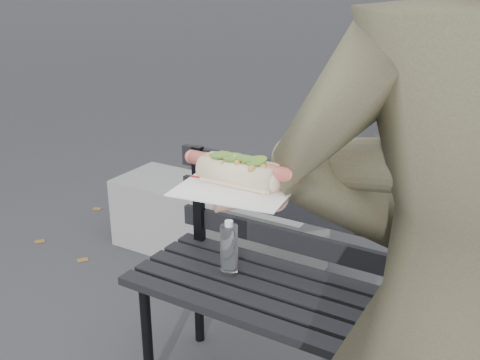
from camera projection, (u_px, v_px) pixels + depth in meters
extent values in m
cylinder|color=black|center=(147.00, 337.00, 2.11)|extent=(0.04, 0.04, 0.45)
cylinder|color=black|center=(199.00, 295.00, 2.38)|extent=(0.04, 0.04, 0.45)
cube|color=black|center=(313.00, 342.00, 1.70)|extent=(1.50, 0.07, 0.03)
cube|color=black|center=(324.00, 327.00, 1.77)|extent=(1.50, 0.07, 0.03)
cube|color=black|center=(335.00, 313.00, 1.84)|extent=(1.50, 0.07, 0.03)
cube|color=black|center=(345.00, 300.00, 1.91)|extent=(1.50, 0.07, 0.03)
cube|color=black|center=(354.00, 288.00, 1.99)|extent=(1.50, 0.07, 0.03)
cube|color=black|center=(199.00, 197.00, 2.24)|extent=(0.04, 0.03, 0.42)
cube|color=black|center=(359.00, 258.00, 1.97)|extent=(1.50, 0.02, 0.08)
cube|color=black|center=(362.00, 225.00, 1.93)|extent=(1.50, 0.02, 0.08)
cube|color=black|center=(365.00, 189.00, 1.88)|extent=(1.50, 0.02, 0.08)
cylinder|color=white|center=(229.00, 250.00, 2.02)|extent=(0.06, 0.06, 0.19)
cylinder|color=white|center=(229.00, 224.00, 1.98)|extent=(0.03, 0.03, 0.02)
cube|color=slate|center=(215.00, 223.00, 3.12)|extent=(1.20, 0.40, 0.40)
imported|color=#423B2C|center=(463.00, 349.00, 0.93)|extent=(0.75, 0.57, 1.86)
cylinder|color=#423B2C|center=(403.00, 166.00, 0.89)|extent=(0.51, 0.23, 0.19)
cylinder|color=#D8A384|center=(263.00, 193.00, 0.95)|extent=(0.09, 0.08, 0.07)
ellipsoid|color=#D8A384|center=(240.00, 194.00, 0.97)|extent=(0.10, 0.11, 0.03)
cylinder|color=#D8A384|center=(204.00, 192.00, 0.97)|extent=(0.06, 0.02, 0.02)
cylinder|color=#D8A384|center=(210.00, 188.00, 0.98)|extent=(0.06, 0.02, 0.02)
cylinder|color=#D8A384|center=(216.00, 185.00, 1.00)|extent=(0.06, 0.02, 0.02)
cylinder|color=#D8A384|center=(222.00, 181.00, 1.02)|extent=(0.06, 0.02, 0.02)
cylinder|color=#D8A384|center=(228.00, 204.00, 0.92)|extent=(0.04, 0.05, 0.02)
cube|color=white|center=(240.00, 184.00, 0.96)|extent=(0.21, 0.21, 0.00)
cube|color=#B21E1E|center=(240.00, 184.00, 0.96)|extent=(0.19, 0.03, 0.00)
cylinder|color=#D86153|center=(240.00, 166.00, 0.95)|extent=(0.20, 0.02, 0.02)
sphere|color=#D86153|center=(192.00, 157.00, 1.00)|extent=(0.02, 0.02, 0.02)
sphere|color=#D86153|center=(293.00, 177.00, 0.90)|extent=(0.03, 0.02, 0.02)
sphere|color=#9E6B2D|center=(229.00, 160.00, 0.95)|extent=(0.01, 0.01, 0.01)
sphere|color=#9E6B2D|center=(219.00, 156.00, 0.97)|extent=(0.01, 0.01, 0.01)
sphere|color=#9E6B2D|center=(243.00, 162.00, 0.94)|extent=(0.01, 0.01, 0.01)
sphere|color=#9E6B2D|center=(236.00, 168.00, 0.93)|extent=(0.01, 0.01, 0.01)
sphere|color=#9E6B2D|center=(223.00, 163.00, 0.94)|extent=(0.01, 0.01, 0.01)
sphere|color=#9E6B2D|center=(269.00, 170.00, 0.92)|extent=(0.01, 0.01, 0.01)
sphere|color=#9E6B2D|center=(268.00, 166.00, 0.93)|extent=(0.01, 0.01, 0.01)
sphere|color=#9E6B2D|center=(220.00, 159.00, 0.97)|extent=(0.01, 0.01, 0.01)
sphere|color=#9E6B2D|center=(273.00, 166.00, 0.93)|extent=(0.01, 0.01, 0.01)
sphere|color=#9E6B2D|center=(243.00, 165.00, 0.94)|extent=(0.01, 0.01, 0.01)
sphere|color=#9E6B2D|center=(250.00, 166.00, 0.92)|extent=(0.01, 0.01, 0.01)
sphere|color=#9E6B2D|center=(269.00, 165.00, 0.92)|extent=(0.01, 0.01, 0.01)
sphere|color=#9E6B2D|center=(268.00, 169.00, 0.92)|extent=(0.01, 0.01, 0.01)
sphere|color=#9E6B2D|center=(237.00, 163.00, 0.93)|extent=(0.01, 0.01, 0.01)
sphere|color=#9E6B2D|center=(258.00, 163.00, 0.94)|extent=(0.01, 0.01, 0.01)
sphere|color=#9E6B2D|center=(216.00, 155.00, 0.99)|extent=(0.01, 0.01, 0.01)
sphere|color=#9E6B2D|center=(243.00, 163.00, 0.93)|extent=(0.01, 0.01, 0.01)
sphere|color=#9E6B2D|center=(208.00, 156.00, 0.97)|extent=(0.01, 0.01, 0.01)
sphere|color=#9E6B2D|center=(217.00, 160.00, 0.97)|extent=(0.01, 0.01, 0.01)
sphere|color=#9E6B2D|center=(238.00, 158.00, 0.97)|extent=(0.01, 0.01, 0.01)
sphere|color=#9E6B2D|center=(221.00, 162.00, 0.95)|extent=(0.01, 0.01, 0.01)
sphere|color=#9E6B2D|center=(222.00, 154.00, 0.98)|extent=(0.01, 0.01, 0.01)
sphere|color=#9E6B2D|center=(236.00, 159.00, 0.95)|extent=(0.01, 0.01, 0.01)
sphere|color=#9E6B2D|center=(233.00, 164.00, 0.94)|extent=(0.01, 0.01, 0.01)
sphere|color=#9E6B2D|center=(220.00, 162.00, 0.95)|extent=(0.01, 0.01, 0.01)
sphere|color=#9E6B2D|center=(252.00, 169.00, 0.91)|extent=(0.01, 0.01, 0.01)
sphere|color=#9E6B2D|center=(263.00, 168.00, 0.91)|extent=(0.01, 0.01, 0.01)
sphere|color=#9E6B2D|center=(235.00, 159.00, 0.96)|extent=(0.01, 0.01, 0.01)
sphere|color=#9E6B2D|center=(225.00, 155.00, 0.97)|extent=(0.01, 0.01, 0.01)
sphere|color=#9E6B2D|center=(226.00, 165.00, 0.94)|extent=(0.01, 0.01, 0.01)
cylinder|color=#548524|center=(221.00, 155.00, 0.96)|extent=(0.04, 0.04, 0.01)
cylinder|color=#548524|center=(233.00, 157.00, 0.95)|extent=(0.04, 0.04, 0.01)
cylinder|color=#548524|center=(246.00, 159.00, 0.94)|extent=(0.04, 0.04, 0.01)
cylinder|color=#548524|center=(256.00, 161.00, 0.92)|extent=(0.04, 0.04, 0.01)
cube|color=brown|center=(40.00, 241.00, 3.35)|extent=(0.07, 0.07, 0.00)
cube|color=brown|center=(83.00, 260.00, 3.13)|extent=(0.07, 0.07, 0.00)
cube|color=brown|center=(219.00, 238.00, 3.39)|extent=(0.03, 0.04, 0.00)
cube|color=brown|center=(97.00, 209.00, 3.80)|extent=(0.07, 0.06, 0.00)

